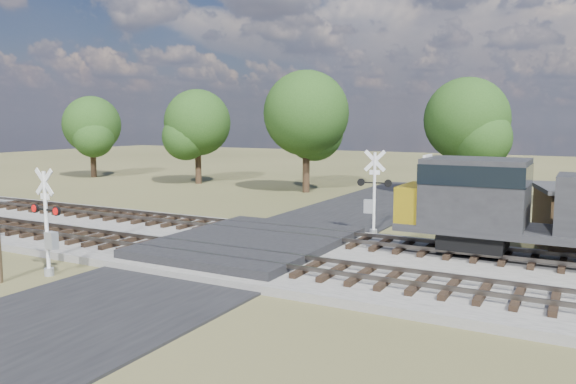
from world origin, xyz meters
The scene contains 9 objects.
ground centered at (0.00, 0.00, 0.00)m, with size 160.00×160.00×0.00m, color #434424.
ballast_bed centered at (10.00, 0.50, 0.15)m, with size 140.00×10.00×0.30m, color gray.
road centered at (0.00, 0.00, 0.04)m, with size 7.00×60.00×0.08m, color black.
crossing_panel centered at (0.00, 0.50, 0.32)m, with size 7.00×9.00×0.62m, color #262628.
track_near centered at (3.12, -2.00, 0.41)m, with size 140.00×2.60×0.33m.
track_far centered at (3.12, 3.00, 0.41)m, with size 140.00×2.60×0.33m.
crossing_signal_near centered at (-4.41, -6.20, 1.64)m, with size 1.59×0.34×3.95m.
crossing_signal_far centered at (3.37, 6.33, 1.76)m, with size 1.70×0.41×4.23m.
treeline centered at (7.05, 20.85, 5.78)m, with size 83.10×9.29×9.82m.
Camera 1 is at (12.63, -19.61, 5.61)m, focal length 35.00 mm.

